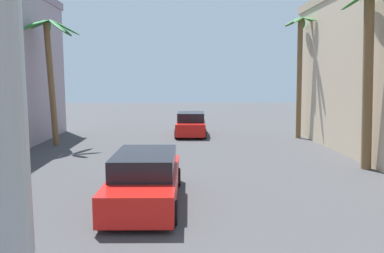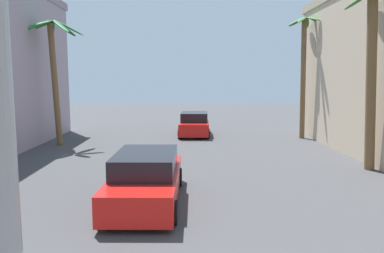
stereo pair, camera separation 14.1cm
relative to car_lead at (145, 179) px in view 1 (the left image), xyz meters
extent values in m
plane|color=#424244|center=(1.38, 2.31, -0.74)|extent=(95.60, 95.60, 0.00)
cylinder|color=black|center=(-0.88, 1.81, -0.42)|extent=(0.24, 0.65, 0.64)
cylinder|color=black|center=(0.97, 1.76, -0.42)|extent=(0.24, 0.65, 0.64)
cylinder|color=black|center=(-0.97, -1.76, -0.42)|extent=(0.24, 0.65, 0.64)
cylinder|color=black|center=(0.88, -1.81, -0.42)|extent=(0.24, 0.65, 0.64)
cube|color=red|center=(0.00, 0.00, -0.18)|extent=(2.07, 5.14, 0.80)
cube|color=black|center=(0.00, 0.00, 0.52)|extent=(1.86, 2.85, 0.60)
cylinder|color=black|center=(1.02, 15.53, -0.42)|extent=(0.25, 0.65, 0.64)
cylinder|color=black|center=(2.83, 15.44, -0.42)|extent=(0.25, 0.65, 0.64)
cylinder|color=black|center=(0.87, 12.51, -0.42)|extent=(0.25, 0.65, 0.64)
cylinder|color=black|center=(2.68, 12.42, -0.42)|extent=(0.25, 0.65, 0.64)
cube|color=red|center=(1.85, 13.97, -0.18)|extent=(2.12, 4.40, 0.80)
cube|color=black|center=(1.85, 13.97, 0.52)|extent=(1.87, 2.45, 0.60)
cylinder|color=brown|center=(-6.18, 10.35, 2.71)|extent=(0.56, 0.42, 6.90)
ellipsoid|color=#25702D|center=(-5.26, 10.34, 5.90)|extent=(1.64, 0.55, 0.92)
ellipsoid|color=#2A652D|center=(-5.69, 10.99, 5.93)|extent=(1.14, 1.60, 0.82)
ellipsoid|color=#236F2D|center=(-6.47, 11.04, 5.96)|extent=(0.98, 1.69, 0.73)
ellipsoid|color=#2D642D|center=(-6.94, 10.57, 6.01)|extent=(1.73, 0.98, 0.57)
ellipsoid|color=#28792D|center=(-6.91, 9.83, 5.90)|extent=(1.60, 1.06, 0.90)
ellipsoid|color=#22732D|center=(-6.46, 9.43, 5.99)|extent=(0.98, 1.71, 0.64)
ellipsoid|color=#205F2D|center=(-5.49, 9.65, 5.90)|extent=(1.43, 1.35, 0.91)
cylinder|color=brown|center=(8.71, 12.54, 3.02)|extent=(0.45, 0.37, 7.53)
ellipsoid|color=#2F5E2D|center=(9.35, 12.39, 6.62)|extent=(1.22, 0.52, 0.63)
ellipsoid|color=#22662D|center=(8.95, 13.06, 6.61)|extent=(0.74, 1.22, 0.66)
ellipsoid|color=#2E662D|center=(8.33, 12.94, 6.65)|extent=(1.06, 1.14, 0.56)
ellipsoid|color=#2D692D|center=(8.13, 12.36, 6.60)|extent=(1.20, 0.56, 0.69)
ellipsoid|color=#32632D|center=(8.34, 11.99, 6.65)|extent=(1.04, 1.16, 0.56)
ellipsoid|color=#31712D|center=(8.99, 11.91, 6.68)|extent=(0.83, 1.27, 0.45)
cylinder|color=brown|center=(8.84, 4.09, 2.84)|extent=(0.64, 0.48, 7.17)
ellipsoid|color=#2A602D|center=(8.99, 4.58, 6.28)|extent=(0.70, 1.29, 0.57)
ellipsoid|color=#31722D|center=(8.26, 4.30, 6.21)|extent=(1.18, 0.90, 0.77)
camera|label=1|loc=(1.04, -11.18, 3.01)|focal=35.00mm
camera|label=2|loc=(1.18, -11.19, 3.01)|focal=35.00mm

